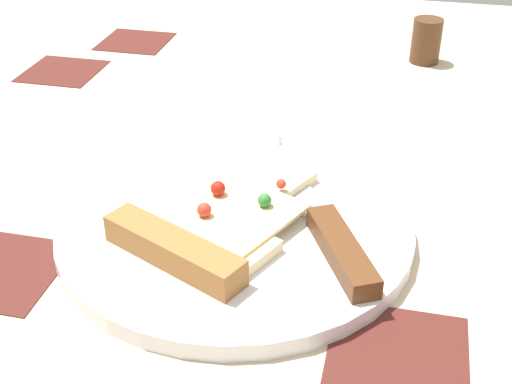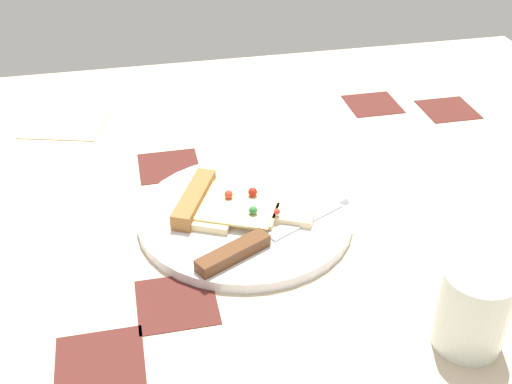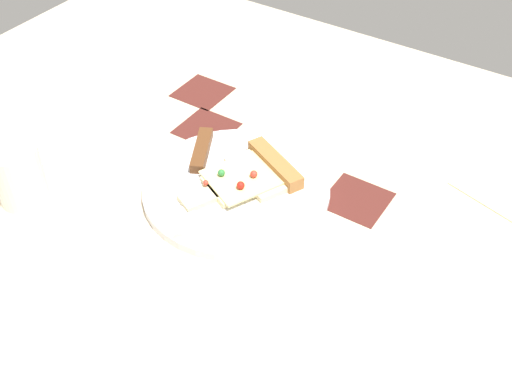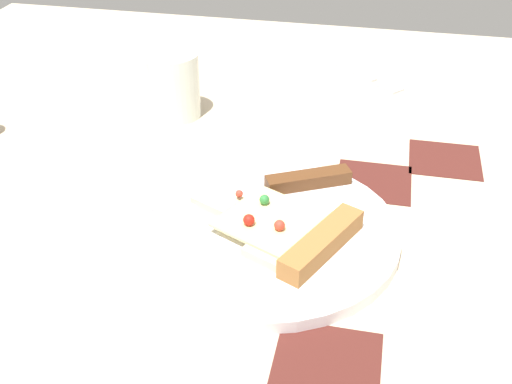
{
  "view_description": "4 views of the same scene",
  "coord_description": "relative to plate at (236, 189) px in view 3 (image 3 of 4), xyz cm",
  "views": [
    {
      "loc": [
        -51.99,
        -5.15,
        32.66
      ],
      "look_at": [
        -5.74,
        5.56,
        3.38
      ],
      "focal_mm": 48.97,
      "sensor_mm": 36.0,
      "label": 1
    },
    {
      "loc": [
        -20.53,
        -61.45,
        51.27
      ],
      "look_at": [
        -5.4,
        8.57,
        3.37
      ],
      "focal_mm": 45.48,
      "sensor_mm": 36.0,
      "label": 2
    },
    {
      "loc": [
        50.38,
        48.02,
        64.4
      ],
      "look_at": [
        -6.83,
        10.74,
        2.27
      ],
      "focal_mm": 43.9,
      "sensor_mm": 36.0,
      "label": 3
    },
    {
      "loc": [
        -17.62,
        59.99,
        41.52
      ],
      "look_at": [
        -5.74,
        4.82,
        4.27
      ],
      "focal_mm": 44.57,
      "sensor_mm": 36.0,
      "label": 4
    }
  ],
  "objects": [
    {
      "name": "plate",
      "position": [
        0.0,
        0.0,
        0.0
      ],
      "size": [
        28.45,
        28.45,
        1.44
      ],
      "primitive_type": "cylinder",
      "color": "silver",
      "rests_on": "ground_plane"
    },
    {
      "name": "napkin",
      "position": [
        -24.03,
        34.4,
        -0.52
      ],
      "size": [
        16.12,
        16.12,
        0.4
      ],
      "primitive_type": "cube",
      "rotation": [
        0.0,
        0.0,
        -0.28
      ],
      "color": "beige",
      "rests_on": "ground_plane"
    },
    {
      "name": "fork",
      "position": [
        -7.91,
        -44.91,
        -0.32
      ],
      "size": [
        12.67,
        11.47,
        0.8
      ],
      "rotation": [
        0.0,
        0.0,
        0.85
      ],
      "color": "silver",
      "rests_on": "ground_plane"
    },
    {
      "name": "ground_plane",
      "position": [
        7.22,
        -6.9,
        -2.22
      ],
      "size": [
        125.98,
        125.98,
        3.0
      ],
      "color": "#C6B293",
      "rests_on": "ground"
    },
    {
      "name": "knife",
      "position": [
        0.8,
        -6.8,
        1.32
      ],
      "size": [
        22.26,
        12.95,
        2.45
      ],
      "rotation": [
        0.0,
        0.0,
        5.19
      ],
      "color": "silver",
      "rests_on": "plate"
    },
    {
      "name": "drinking_glass",
      "position": [
        18.49,
        -25.94,
        3.95
      ],
      "size": [
        7.27,
        7.27,
        9.33
      ],
      "primitive_type": "cylinder",
      "color": "silver",
      "rests_on": "ground_plane"
    },
    {
      "name": "pizza_slice",
      "position": [
        -2.34,
        1.12,
        1.51
      ],
      "size": [
        19.06,
        14.84,
        2.51
      ],
      "rotation": [
        0.0,
        0.0,
        4.27
      ],
      "color": "beige",
      "rests_on": "plate"
    }
  ]
}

